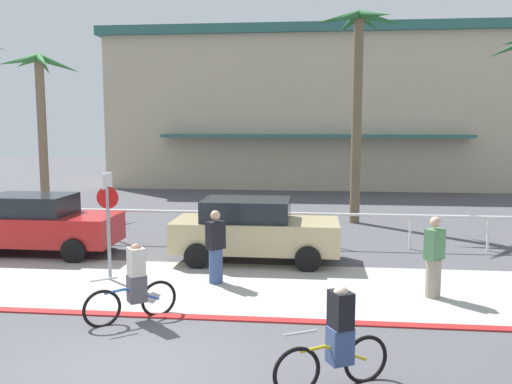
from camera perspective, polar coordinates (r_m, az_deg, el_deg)
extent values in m
plane|color=#4C4C51|center=(18.26, -2.52, -4.47)|extent=(80.00, 80.00, 0.00)
cube|color=#ADAAA0|center=(12.73, -6.51, -9.70)|extent=(44.00, 4.00, 0.02)
cube|color=maroon|center=(10.88, -8.86, -12.69)|extent=(44.00, 0.24, 0.03)
cube|color=#BCAD8E|center=(33.71, 6.11, 8.10)|extent=(23.36, 8.07, 8.44)
cube|color=#2D605B|center=(34.07, 6.22, 15.64)|extent=(23.96, 8.67, 0.50)
cube|color=#2D605B|center=(29.18, 6.07, 5.84)|extent=(16.35, 1.20, 0.16)
cylinder|color=white|center=(16.62, -3.32, -2.13)|extent=(24.35, 0.08, 0.08)
cylinder|color=white|center=(18.43, -20.56, -3.23)|extent=(0.08, 0.08, 1.00)
cylinder|color=white|center=(17.55, -14.08, -3.49)|extent=(0.08, 0.08, 1.00)
cylinder|color=white|center=(16.92, -7.01, -3.73)|extent=(0.08, 0.08, 1.00)
cylinder|color=white|center=(16.56, 0.48, -3.91)|extent=(0.08, 0.08, 1.00)
cylinder|color=white|center=(16.50, 8.18, -4.03)|extent=(0.08, 0.08, 1.00)
cylinder|color=white|center=(16.73, 15.79, -4.08)|extent=(0.08, 0.08, 1.00)
cylinder|color=white|center=(17.24, 23.08, -4.06)|extent=(0.08, 0.08, 1.00)
cylinder|color=gray|center=(13.28, -15.13, -4.34)|extent=(0.08, 0.08, 2.20)
cube|color=white|center=(13.09, -15.31, 1.16)|extent=(0.04, 0.56, 0.36)
cylinder|color=red|center=(13.13, -15.25, -0.57)|extent=(0.52, 0.03, 0.52)
cylinder|color=#846B4C|center=(24.04, -21.41, 5.46)|extent=(0.36, 0.36, 6.32)
cone|color=#387F3D|center=(23.88, -20.43, 12.61)|extent=(1.30, 0.32, 0.70)
cone|color=#387F3D|center=(24.51, -19.83, 12.38)|extent=(1.39, 1.63, 0.80)
cone|color=#387F3D|center=(24.95, -21.23, 12.19)|extent=(0.70, 1.79, 0.82)
cone|color=#387F3D|center=(24.74, -22.78, 12.41)|extent=(1.52, 0.95, 0.62)
cone|color=#387F3D|center=(24.19, -23.61, 12.44)|extent=(1.59, 0.99, 0.67)
cone|color=#387F3D|center=(23.59, -22.95, 12.61)|extent=(0.66, 1.60, 0.67)
cone|color=#387F3D|center=(23.46, -21.41, 12.61)|extent=(1.18, 1.37, 0.75)
cylinder|color=brown|center=(20.39, 10.47, 7.31)|extent=(0.36, 0.36, 7.53)
cone|color=#235B2D|center=(20.78, 12.95, 17.15)|extent=(1.63, 0.32, 0.69)
cone|color=#235B2D|center=(21.47, 11.73, 16.95)|extent=(1.16, 1.68, 0.63)
cone|color=#235B2D|center=(21.29, 9.56, 16.84)|extent=(1.05, 1.50, 0.79)
cone|color=#235B2D|center=(20.67, 8.46, 17.46)|extent=(1.61, 0.32, 0.59)
cone|color=#235B2D|center=(19.86, 9.47, 17.56)|extent=(1.26, 1.86, 0.79)
cone|color=#235B2D|center=(19.98, 12.25, 17.68)|extent=(1.21, 1.77, 0.63)
cube|color=red|center=(16.67, -21.67, -3.56)|extent=(4.40, 1.80, 0.80)
cube|color=#1E2328|center=(16.68, -22.54, -1.22)|extent=(2.29, 1.58, 0.56)
cylinder|color=black|center=(16.96, -15.96, -4.52)|extent=(0.66, 0.22, 0.66)
cylinder|color=black|center=(15.34, -18.48, -5.85)|extent=(0.66, 0.22, 0.66)
cylinder|color=black|center=(18.20, -24.22, -4.09)|extent=(0.66, 0.22, 0.66)
cube|color=tan|center=(14.65, -0.02, -4.48)|extent=(4.40, 1.80, 0.80)
cube|color=#1E2328|center=(14.56, -1.00, -1.83)|extent=(2.29, 1.58, 0.56)
cylinder|color=black|center=(15.54, 5.53, -5.34)|extent=(0.66, 0.22, 0.66)
cylinder|color=black|center=(13.79, 5.44, -6.97)|extent=(0.66, 0.22, 0.66)
cylinder|color=black|center=(15.81, -4.77, -5.11)|extent=(0.66, 0.22, 0.66)
cylinder|color=black|center=(14.10, -6.16, -6.66)|extent=(0.66, 0.22, 0.66)
torus|color=black|center=(10.58, -15.78, -11.67)|extent=(0.60, 0.49, 0.72)
torus|color=black|center=(10.91, -10.13, -10.92)|extent=(0.60, 0.49, 0.72)
cylinder|color=#2851A8|center=(10.75, -11.83, -10.40)|extent=(0.57, 0.46, 0.35)
cylinder|color=#2851A8|center=(10.56, -14.57, -10.02)|extent=(0.33, 0.28, 0.07)
cylinder|color=#2851A8|center=(10.70, -12.33, -10.10)|extent=(0.05, 0.05, 0.44)
cylinder|color=silver|center=(10.43, -15.62, -8.78)|extent=(0.42, 0.34, 0.04)
cube|color=#4C4C51|center=(10.69, -12.34, -9.80)|extent=(0.42, 0.42, 0.52)
cube|color=#B7B2A8|center=(10.55, -12.41, -7.09)|extent=(0.41, 0.43, 0.52)
sphere|color=#9E7556|center=(10.49, -12.45, -5.88)|extent=(0.22, 0.22, 0.22)
torus|color=black|center=(7.87, 4.28, -18.24)|extent=(0.67, 0.39, 0.72)
torus|color=black|center=(8.36, 11.39, -16.76)|extent=(0.67, 0.39, 0.72)
cylinder|color=gold|center=(8.14, 9.35, -16.26)|extent=(0.64, 0.36, 0.35)
cylinder|color=gold|center=(7.85, 5.94, -16.01)|extent=(0.36, 0.22, 0.07)
cylinder|color=gold|center=(8.07, 8.76, -15.93)|extent=(0.05, 0.05, 0.44)
cylinder|color=silver|center=(7.67, 4.66, -14.47)|extent=(0.46, 0.26, 0.04)
cube|color=#384C7A|center=(8.04, 8.76, -15.54)|extent=(0.41, 0.40, 0.52)
cube|color=black|center=(7.86, 8.84, -12.04)|extent=(0.39, 0.42, 0.52)
sphere|color=beige|center=(7.78, 8.87, -10.44)|extent=(0.22, 0.22, 0.22)
cylinder|color=#384C7A|center=(12.77, -4.22, -7.73)|extent=(0.45, 0.45, 0.83)
cube|color=black|center=(12.60, -4.25, -4.52)|extent=(0.47, 0.47, 0.64)
sphere|color=#D6A884|center=(12.51, -4.27, -2.44)|extent=(0.23, 0.23, 0.23)
cylinder|color=gray|center=(12.33, 18.02, -8.59)|extent=(0.45, 0.45, 0.84)
cube|color=#4C7F51|center=(12.15, 18.15, -5.19)|extent=(0.47, 0.46, 0.65)
sphere|color=#D6A884|center=(12.06, 18.24, -3.00)|extent=(0.23, 0.23, 0.23)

